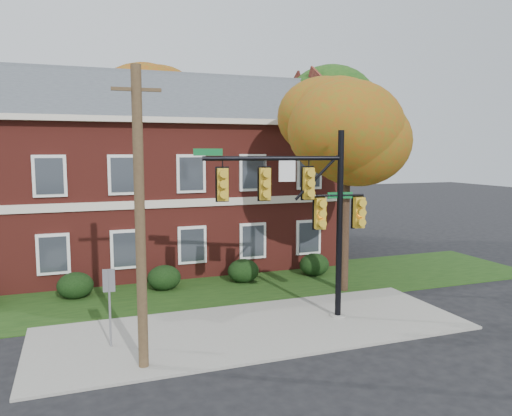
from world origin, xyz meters
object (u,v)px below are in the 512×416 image
object	(u,v)px
tree_right_rear	(335,111)
traffic_signal	(307,204)
apartment_building	(144,167)
utility_pole	(140,220)
tree_far_rear	(147,104)
hedge_left	(75,286)
hedge_right	(243,271)
hedge_far_right	(314,265)
hedge_center	(164,278)
tree_near_right	(353,129)
sign_post	(109,295)

from	to	relation	value
tree_right_rear	traffic_signal	distance (m)	14.37
apartment_building	tree_right_rear	world-z (taller)	tree_right_rear
apartment_building	utility_pole	size ratio (longest dim) A/B	2.36
utility_pole	tree_far_rear	bearing A→B (deg)	83.97
hedge_left	hedge_right	distance (m)	7.00
hedge_right	hedge_far_right	bearing A→B (deg)	0.00
hedge_center	hedge_right	size ratio (longest dim) A/B	1.00
hedge_far_right	tree_far_rear	world-z (taller)	tree_far_rear
tree_near_right	tree_far_rear	xyz separation A→B (m)	(-5.88, 15.93, 2.17)
apartment_building	hedge_center	bearing A→B (deg)	-90.00
apartment_building	hedge_left	bearing A→B (deg)	-123.67
hedge_right	tree_far_rear	size ratio (longest dim) A/B	0.12
hedge_right	hedge_far_right	xyz separation A→B (m)	(3.50, 0.00, 0.00)
hedge_center	sign_post	size ratio (longest dim) A/B	0.58
hedge_far_right	utility_pole	size ratio (longest dim) A/B	0.18
tree_right_rear	utility_pole	size ratio (longest dim) A/B	1.33
hedge_center	utility_pole	distance (m)	8.41
hedge_right	tree_right_rear	size ratio (longest dim) A/B	0.13
tree_near_right	hedge_center	bearing A→B (deg)	158.58
hedge_far_right	tree_near_right	size ratio (longest dim) A/B	0.16
hedge_far_right	sign_post	size ratio (longest dim) A/B	0.58
apartment_building	tree_right_rear	xyz separation A→B (m)	(11.31, 0.86, 3.13)
tree_near_right	tree_far_rear	world-z (taller)	tree_far_rear
sign_post	hedge_center	bearing A→B (deg)	71.87
sign_post	utility_pole	bearing A→B (deg)	-61.05
hedge_far_right	hedge_center	bearing A→B (deg)	180.00
traffic_signal	utility_pole	xyz separation A→B (m)	(-5.72, -1.92, 0.01)
hedge_center	sign_post	world-z (taller)	sign_post
tree_right_rear	sign_post	bearing A→B (deg)	-139.58
tree_right_rear	hedge_right	bearing A→B (deg)	-141.98
utility_pole	sign_post	world-z (taller)	utility_pole
apartment_building	traffic_signal	distance (m)	11.47
hedge_far_right	traffic_signal	distance (m)	7.22
hedge_center	traffic_signal	world-z (taller)	traffic_signal
hedge_center	tree_near_right	world-z (taller)	tree_near_right
tree_right_rear	utility_pole	world-z (taller)	tree_right_rear
tree_near_right	utility_pole	distance (m)	10.48
hedge_center	tree_near_right	bearing A→B (deg)	-21.42
hedge_right	tree_near_right	bearing A→B (deg)	-37.28
hedge_right	hedge_far_right	distance (m)	3.50
hedge_left	tree_far_rear	bearing A→B (deg)	69.71
sign_post	tree_right_rear	bearing A→B (deg)	46.42
apartment_building	tree_far_rear	world-z (taller)	tree_far_rear
tree_far_rear	sign_post	xyz separation A→B (m)	(-3.90, -18.79, -7.21)
utility_pole	tree_near_right	bearing A→B (deg)	29.60
hedge_center	traffic_signal	xyz separation A→B (m)	(3.89, -5.50, 3.51)
traffic_signal	utility_pole	size ratio (longest dim) A/B	0.81
hedge_right	hedge_far_right	world-z (taller)	same
tree_far_rear	hedge_left	bearing A→B (deg)	-110.29
apartment_building	hedge_left	size ratio (longest dim) A/B	13.43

